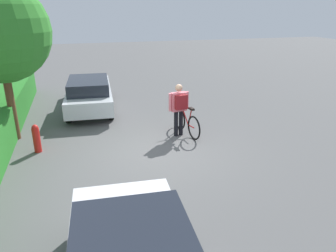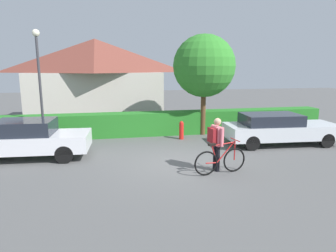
# 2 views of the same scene
# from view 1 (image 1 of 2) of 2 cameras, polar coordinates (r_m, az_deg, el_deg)

# --- Properties ---
(ground_plane) EXTENTS (60.00, 60.00, 0.00)m
(ground_plane) POSITION_cam_1_polar(r_m,az_deg,el_deg) (9.03, -2.47, -4.62)
(ground_plane) COLOR #555555
(parked_car_far) EXTENTS (4.66, 1.95, 1.28)m
(parked_car_far) POSITION_cam_1_polar(r_m,az_deg,el_deg) (12.97, -13.86, 5.81)
(parked_car_far) COLOR silver
(parked_car_far) RESTS_ON ground
(bicycle) EXTENTS (1.70, 0.50, 1.02)m
(bicycle) POSITION_cam_1_polar(r_m,az_deg,el_deg) (10.13, 3.32, 0.73)
(bicycle) COLOR black
(bicycle) RESTS_ON ground
(person_rider) EXTENTS (0.40, 0.66, 1.65)m
(person_rider) POSITION_cam_1_polar(r_m,az_deg,el_deg) (9.81, 2.00, 3.72)
(person_rider) COLOR black
(person_rider) RESTS_ON ground
(fire_hydrant) EXTENTS (0.20, 0.20, 0.81)m
(fire_hydrant) POSITION_cam_1_polar(r_m,az_deg,el_deg) (9.58, -22.41, -2.01)
(fire_hydrant) COLOR red
(fire_hydrant) RESTS_ON ground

